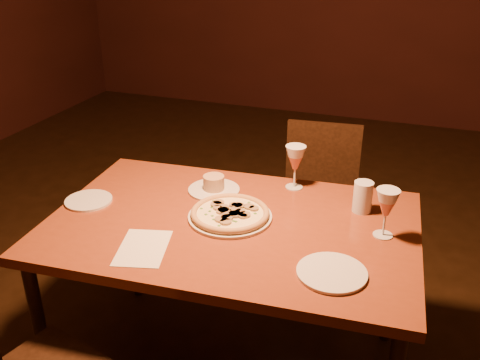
% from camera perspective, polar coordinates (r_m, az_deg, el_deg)
% --- Properties ---
extents(dining_table, '(1.36, 0.93, 0.70)m').
position_cam_1_polar(dining_table, '(1.95, -0.91, -6.07)').
color(dining_table, brown).
rests_on(dining_table, floor).
extents(chair_far, '(0.41, 0.41, 0.78)m').
position_cam_1_polar(chair_far, '(2.73, 8.38, -1.44)').
color(chair_far, black).
rests_on(chair_far, floor).
extents(pizza_plate, '(0.30, 0.30, 0.03)m').
position_cam_1_polar(pizza_plate, '(1.93, -1.07, -3.62)').
color(pizza_plate, silver).
rests_on(pizza_plate, dining_table).
extents(ramekin_saucer, '(0.21, 0.21, 0.07)m').
position_cam_1_polar(ramekin_saucer, '(2.13, -2.81, -0.66)').
color(ramekin_saucer, silver).
rests_on(ramekin_saucer, dining_table).
extents(wine_glass_far, '(0.08, 0.08, 0.18)m').
position_cam_1_polar(wine_glass_far, '(2.14, 5.89, 1.37)').
color(wine_glass_far, '#B9614D').
rests_on(wine_glass_far, dining_table).
extents(wine_glass_right, '(0.08, 0.08, 0.17)m').
position_cam_1_polar(wine_glass_right, '(1.86, 15.27, -3.43)').
color(wine_glass_right, '#B9614D').
rests_on(wine_glass_right, dining_table).
extents(water_tumbler, '(0.07, 0.07, 0.12)m').
position_cam_1_polar(water_tumbler, '(2.01, 12.96, -1.76)').
color(water_tumbler, silver).
rests_on(water_tumbler, dining_table).
extents(side_plate_left, '(0.18, 0.18, 0.01)m').
position_cam_1_polar(side_plate_left, '(2.13, -15.85, -2.12)').
color(side_plate_left, silver).
rests_on(side_plate_left, dining_table).
extents(side_plate_near, '(0.22, 0.22, 0.01)m').
position_cam_1_polar(side_plate_near, '(1.67, 9.76, -9.72)').
color(side_plate_near, silver).
rests_on(side_plate_near, dining_table).
extents(menu_card, '(0.21, 0.26, 0.00)m').
position_cam_1_polar(menu_card, '(1.80, -10.31, -7.13)').
color(menu_card, silver).
rests_on(menu_card, dining_table).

